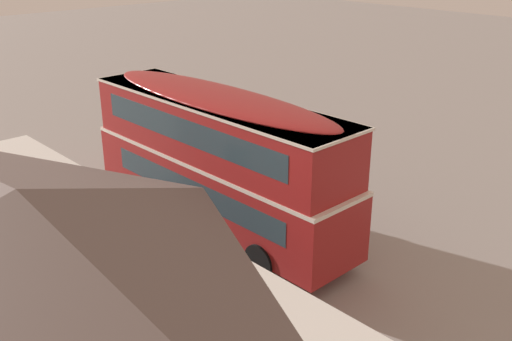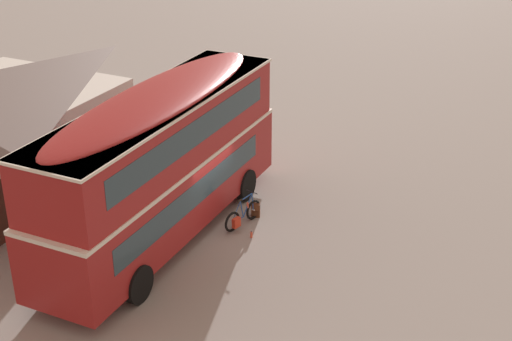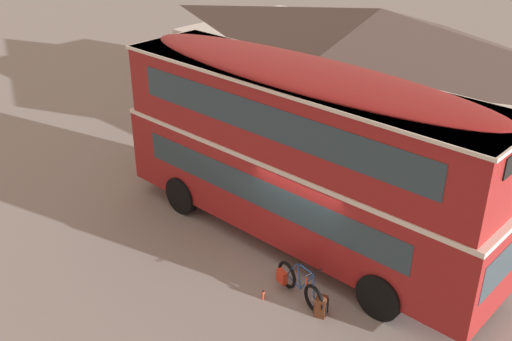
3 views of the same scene
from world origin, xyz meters
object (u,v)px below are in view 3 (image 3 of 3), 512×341
object	(u,v)px
touring_bicycle	(298,284)
water_bottle_red_squeeze	(263,295)
double_decker_bus	(300,149)
backpack_on_ground	(321,305)

from	to	relation	value
touring_bicycle	water_bottle_red_squeeze	bearing A→B (deg)	-131.82
double_decker_bus	water_bottle_red_squeeze	distance (m)	3.70
water_bottle_red_squeeze	double_decker_bus	bearing A→B (deg)	113.08
double_decker_bus	backpack_on_ground	world-z (taller)	double_decker_bus
double_decker_bus	backpack_on_ground	bearing A→B (deg)	-40.27
double_decker_bus	water_bottle_red_squeeze	bearing A→B (deg)	-66.92
double_decker_bus	touring_bicycle	distance (m)	3.35
double_decker_bus	touring_bicycle	bearing A→B (deg)	-49.92
double_decker_bus	touring_bicycle	world-z (taller)	double_decker_bus
double_decker_bus	water_bottle_red_squeeze	size ratio (longest dim) A/B	45.46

